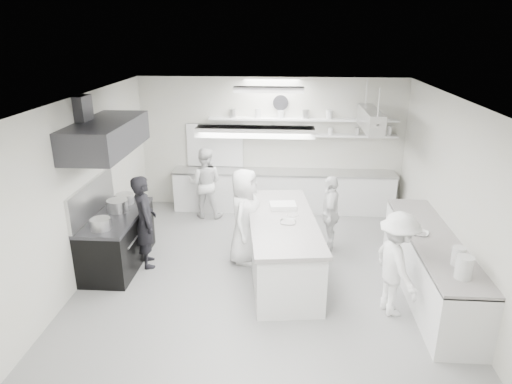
# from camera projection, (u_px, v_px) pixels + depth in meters

# --- Properties ---
(floor) EXTENTS (6.00, 7.00, 0.02)m
(floor) POSITION_uv_depth(u_px,v_px,m) (263.00, 281.00, 7.68)
(floor) COLOR gray
(floor) RESTS_ON ground
(ceiling) EXTENTS (6.00, 7.00, 0.02)m
(ceiling) POSITION_uv_depth(u_px,v_px,m) (264.00, 101.00, 6.65)
(ceiling) COLOR white
(ceiling) RESTS_ON wall_back
(wall_back) EXTENTS (6.00, 0.04, 3.00)m
(wall_back) POSITION_uv_depth(u_px,v_px,m) (271.00, 144.00, 10.45)
(wall_back) COLOR beige
(wall_back) RESTS_ON floor
(wall_front) EXTENTS (6.00, 0.04, 3.00)m
(wall_front) POSITION_uv_depth(u_px,v_px,m) (241.00, 340.00, 3.88)
(wall_front) COLOR beige
(wall_front) RESTS_ON floor
(wall_left) EXTENTS (0.04, 7.00, 3.00)m
(wall_left) POSITION_uv_depth(u_px,v_px,m) (78.00, 193.00, 7.36)
(wall_left) COLOR beige
(wall_left) RESTS_ON floor
(wall_right) EXTENTS (0.04, 7.00, 3.00)m
(wall_right) POSITION_uv_depth(u_px,v_px,m) (458.00, 202.00, 6.98)
(wall_right) COLOR beige
(wall_right) RESTS_ON floor
(stove) EXTENTS (0.80, 1.80, 0.90)m
(stove) POSITION_uv_depth(u_px,v_px,m) (118.00, 241.00, 8.07)
(stove) COLOR black
(stove) RESTS_ON floor
(exhaust_hood) EXTENTS (0.85, 2.00, 0.50)m
(exhaust_hood) POSITION_uv_depth(u_px,v_px,m) (106.00, 136.00, 7.42)
(exhaust_hood) COLOR #323136
(exhaust_hood) RESTS_ON wall_left
(back_counter) EXTENTS (5.00, 0.60, 0.92)m
(back_counter) POSITION_uv_depth(u_px,v_px,m) (283.00, 191.00, 10.51)
(back_counter) COLOR silver
(back_counter) RESTS_ON floor
(shelf_lower) EXTENTS (4.20, 0.26, 0.04)m
(shelf_lower) POSITION_uv_depth(u_px,v_px,m) (302.00, 135.00, 10.20)
(shelf_lower) COLOR silver
(shelf_lower) RESTS_ON wall_back
(shelf_upper) EXTENTS (4.20, 0.26, 0.04)m
(shelf_upper) POSITION_uv_depth(u_px,v_px,m) (303.00, 119.00, 10.08)
(shelf_upper) COLOR silver
(shelf_upper) RESTS_ON wall_back
(pass_through_window) EXTENTS (1.30, 0.04, 1.00)m
(pass_through_window) POSITION_uv_depth(u_px,v_px,m) (215.00, 145.00, 10.53)
(pass_through_window) COLOR black
(pass_through_window) RESTS_ON wall_back
(wall_clock) EXTENTS (0.32, 0.05, 0.32)m
(wall_clock) POSITION_uv_depth(u_px,v_px,m) (281.00, 103.00, 10.08)
(wall_clock) COLOR silver
(wall_clock) RESTS_ON wall_back
(right_counter) EXTENTS (0.74, 3.30, 0.94)m
(right_counter) POSITION_uv_depth(u_px,v_px,m) (430.00, 267.00, 7.16)
(right_counter) COLOR silver
(right_counter) RESTS_ON floor
(pot_rack) EXTENTS (0.30, 1.60, 0.40)m
(pot_rack) POSITION_uv_depth(u_px,v_px,m) (370.00, 119.00, 9.02)
(pot_rack) COLOR #B2B2B2
(pot_rack) RESTS_ON ceiling
(light_fixture_front) EXTENTS (1.30, 0.25, 0.10)m
(light_fixture_front) POSITION_uv_depth(u_px,v_px,m) (255.00, 132.00, 4.99)
(light_fixture_front) COLOR silver
(light_fixture_front) RESTS_ON ceiling
(light_fixture_rear) EXTENTS (1.30, 0.25, 0.10)m
(light_fixture_rear) POSITION_uv_depth(u_px,v_px,m) (269.00, 90.00, 8.37)
(light_fixture_rear) COLOR silver
(light_fixture_rear) RESTS_ON ceiling
(prep_island) EXTENTS (1.33, 2.79, 0.99)m
(prep_island) POSITION_uv_depth(u_px,v_px,m) (282.00, 248.00, 7.72)
(prep_island) COLOR silver
(prep_island) RESTS_ON floor
(stove_pot) EXTENTS (0.37, 0.37, 0.26)m
(stove_pot) POSITION_uv_depth(u_px,v_px,m) (118.00, 207.00, 8.03)
(stove_pot) COLOR #B2B2B2
(stove_pot) RESTS_ON stove
(cook_stove) EXTENTS (0.60, 0.71, 1.67)m
(cook_stove) POSITION_uv_depth(u_px,v_px,m) (145.00, 222.00, 7.93)
(cook_stove) COLOR black
(cook_stove) RESTS_ON floor
(cook_back) EXTENTS (0.79, 0.63, 1.58)m
(cook_back) POSITION_uv_depth(u_px,v_px,m) (205.00, 183.00, 10.03)
(cook_back) COLOR white
(cook_back) RESTS_ON floor
(cook_island_left) EXTENTS (0.71, 0.94, 1.74)m
(cook_island_left) POSITION_uv_depth(u_px,v_px,m) (245.00, 216.00, 8.05)
(cook_island_left) COLOR white
(cook_island_left) RESTS_ON floor
(cook_island_right) EXTENTS (0.50, 0.92, 1.48)m
(cook_island_right) POSITION_uv_depth(u_px,v_px,m) (330.00, 214.00, 8.50)
(cook_island_right) COLOR white
(cook_island_right) RESTS_ON floor
(cook_right) EXTENTS (0.83, 1.15, 1.60)m
(cook_right) POSITION_uv_depth(u_px,v_px,m) (397.00, 264.00, 6.57)
(cook_right) COLOR white
(cook_right) RESTS_ON floor
(bowl_island_a) EXTENTS (0.30, 0.30, 0.07)m
(bowl_island_a) POSITION_uv_depth(u_px,v_px,m) (288.00, 223.00, 7.39)
(bowl_island_a) COLOR #B2B2B2
(bowl_island_a) RESTS_ON prep_island
(bowl_island_b) EXTENTS (0.27, 0.27, 0.06)m
(bowl_island_b) POSITION_uv_depth(u_px,v_px,m) (292.00, 216.00, 7.68)
(bowl_island_b) COLOR silver
(bowl_island_b) RESTS_ON prep_island
(bowl_right) EXTENTS (0.35, 0.35, 0.07)m
(bowl_right) POSITION_uv_depth(u_px,v_px,m) (420.00, 234.00, 7.13)
(bowl_right) COLOR silver
(bowl_right) RESTS_ON right_counter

